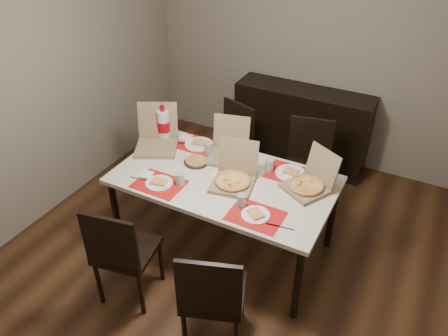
{
  "coord_description": "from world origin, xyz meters",
  "views": [
    {
      "loc": [
        1.26,
        -2.49,
        2.84
      ],
      "look_at": [
        -0.11,
        0.11,
        0.85
      ],
      "focal_mm": 35.0,
      "sensor_mm": 36.0,
      "label": 1
    }
  ],
  "objects_px": {
    "chair_near_right": "(212,295)",
    "pizza_box_center": "(234,178)",
    "soda_bottle": "(164,125)",
    "chair_far_left": "(231,143)",
    "dining_table": "(224,184)",
    "chair_far_right": "(307,162)",
    "dip_bowl": "(244,172)",
    "sideboard": "(301,127)",
    "chair_near_left": "(121,251)"
  },
  "relations": [
    {
      "from": "chair_near_right",
      "to": "pizza_box_center",
      "type": "bearing_deg",
      "value": 108.22
    },
    {
      "from": "chair_near_right",
      "to": "soda_bottle",
      "type": "distance_m",
      "value": 1.76
    },
    {
      "from": "chair_far_left",
      "to": "pizza_box_center",
      "type": "xyz_separation_m",
      "value": [
        0.49,
        -0.9,
        0.29
      ]
    },
    {
      "from": "dining_table",
      "to": "pizza_box_center",
      "type": "height_order",
      "value": "pizza_box_center"
    },
    {
      "from": "chair_far_right",
      "to": "dip_bowl",
      "type": "bearing_deg",
      "value": -112.8
    },
    {
      "from": "dip_bowl",
      "to": "pizza_box_center",
      "type": "bearing_deg",
      "value": -93.64
    },
    {
      "from": "sideboard",
      "to": "dining_table",
      "type": "height_order",
      "value": "sideboard"
    },
    {
      "from": "sideboard",
      "to": "chair_far_right",
      "type": "xyz_separation_m",
      "value": [
        0.33,
        -0.76,
        0.06
      ]
    },
    {
      "from": "chair_far_right",
      "to": "pizza_box_center",
      "type": "height_order",
      "value": "pizza_box_center"
    },
    {
      "from": "dining_table",
      "to": "dip_bowl",
      "type": "distance_m",
      "value": 0.2
    },
    {
      "from": "dining_table",
      "to": "pizza_box_center",
      "type": "bearing_deg",
      "value": -14.96
    },
    {
      "from": "soda_bottle",
      "to": "dining_table",
      "type": "bearing_deg",
      "value": -20.87
    },
    {
      "from": "chair_near_left",
      "to": "chair_near_right",
      "type": "distance_m",
      "value": 0.8
    },
    {
      "from": "chair_far_left",
      "to": "dip_bowl",
      "type": "xyz_separation_m",
      "value": [
        0.5,
        -0.73,
        0.25
      ]
    },
    {
      "from": "chair_far_left",
      "to": "pizza_box_center",
      "type": "distance_m",
      "value": 1.07
    },
    {
      "from": "chair_near_left",
      "to": "chair_far_right",
      "type": "distance_m",
      "value": 1.98
    },
    {
      "from": "chair_near_right",
      "to": "pizza_box_center",
      "type": "distance_m",
      "value": 0.99
    },
    {
      "from": "chair_near_left",
      "to": "dip_bowl",
      "type": "distance_m",
      "value": 1.18
    },
    {
      "from": "dining_table",
      "to": "chair_far_right",
      "type": "height_order",
      "value": "chair_far_right"
    },
    {
      "from": "chair_near_right",
      "to": "chair_far_left",
      "type": "height_order",
      "value": "same"
    },
    {
      "from": "soda_bottle",
      "to": "pizza_box_center",
      "type": "bearing_deg",
      "value": -20.2
    },
    {
      "from": "chair_far_left",
      "to": "soda_bottle",
      "type": "distance_m",
      "value": 0.8
    },
    {
      "from": "chair_near_right",
      "to": "dip_bowl",
      "type": "height_order",
      "value": "chair_near_right"
    },
    {
      "from": "chair_far_right",
      "to": "dip_bowl",
      "type": "xyz_separation_m",
      "value": [
        -0.32,
        -0.77,
        0.25
      ]
    },
    {
      "from": "chair_near_right",
      "to": "chair_far_left",
      "type": "relative_size",
      "value": 1.0
    },
    {
      "from": "chair_far_right",
      "to": "soda_bottle",
      "type": "distance_m",
      "value": 1.43
    },
    {
      "from": "pizza_box_center",
      "to": "chair_far_right",
      "type": "bearing_deg",
      "value": 70.42
    },
    {
      "from": "sideboard",
      "to": "dip_bowl",
      "type": "bearing_deg",
      "value": -89.71
    },
    {
      "from": "sideboard",
      "to": "chair_far_left",
      "type": "bearing_deg",
      "value": -121.78
    },
    {
      "from": "sideboard",
      "to": "chair_near_left",
      "type": "height_order",
      "value": "chair_near_left"
    },
    {
      "from": "chair_near_right",
      "to": "dip_bowl",
      "type": "xyz_separation_m",
      "value": [
        -0.29,
        1.07,
        0.25
      ]
    },
    {
      "from": "dining_table",
      "to": "chair_far_left",
      "type": "xyz_separation_m",
      "value": [
        -0.38,
        0.88,
        -0.17
      ]
    },
    {
      "from": "chair_near_left",
      "to": "chair_far_left",
      "type": "bearing_deg",
      "value": 89.7
    },
    {
      "from": "chair_far_left",
      "to": "pizza_box_center",
      "type": "height_order",
      "value": "pizza_box_center"
    },
    {
      "from": "chair_near_left",
      "to": "soda_bottle",
      "type": "height_order",
      "value": "soda_bottle"
    },
    {
      "from": "chair_far_right",
      "to": "dip_bowl",
      "type": "distance_m",
      "value": 0.87
    },
    {
      "from": "chair_near_right",
      "to": "chair_far_left",
      "type": "bearing_deg",
      "value": 113.52
    },
    {
      "from": "chair_near_left",
      "to": "chair_near_right",
      "type": "relative_size",
      "value": 1.0
    },
    {
      "from": "sideboard",
      "to": "chair_far_right",
      "type": "height_order",
      "value": "chair_far_right"
    },
    {
      "from": "dining_table",
      "to": "dip_bowl",
      "type": "height_order",
      "value": "dip_bowl"
    },
    {
      "from": "chair_near_right",
      "to": "dining_table",
      "type": "bearing_deg",
      "value": 113.34
    },
    {
      "from": "sideboard",
      "to": "dining_table",
      "type": "xyz_separation_m",
      "value": [
        -0.11,
        -1.67,
        0.23
      ]
    },
    {
      "from": "chair_near_left",
      "to": "chair_far_right",
      "type": "xyz_separation_m",
      "value": [
        0.83,
        1.8,
        0.0
      ]
    },
    {
      "from": "chair_near_left",
      "to": "pizza_box_center",
      "type": "relative_size",
      "value": 2.22
    },
    {
      "from": "dining_table",
      "to": "chair_near_right",
      "type": "height_order",
      "value": "chair_near_right"
    },
    {
      "from": "chair_far_left",
      "to": "dip_bowl",
      "type": "relative_size",
      "value": 7.9
    },
    {
      "from": "chair_near_right",
      "to": "chair_far_left",
      "type": "distance_m",
      "value": 1.97
    },
    {
      "from": "chair_near_left",
      "to": "sideboard",
      "type": "bearing_deg",
      "value": 78.91
    },
    {
      "from": "dining_table",
      "to": "soda_bottle",
      "type": "relative_size",
      "value": 5.12
    },
    {
      "from": "chair_near_right",
      "to": "dip_bowl",
      "type": "distance_m",
      "value": 1.14
    }
  ]
}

